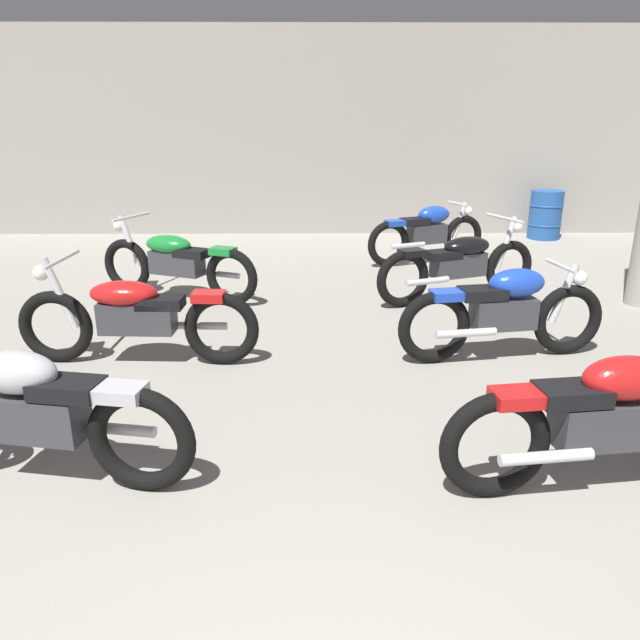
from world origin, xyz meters
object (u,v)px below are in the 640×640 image
at_px(motorcycle_right_row_3, 460,263).
at_px(oil_drum, 545,215).
at_px(motorcycle_left_row_2, 136,315).
at_px(motorcycle_left_row_1, 36,412).
at_px(motorcycle_right_row_1, 604,419).
at_px(motorcycle_left_row_3, 176,261).
at_px(motorcycle_right_row_4, 428,232).
at_px(motorcycle_right_row_2, 505,311).

relative_size(motorcycle_right_row_3, oil_drum, 2.42).
bearing_deg(motorcycle_left_row_2, motorcycle_right_row_3, 30.08).
bearing_deg(oil_drum, motorcycle_left_row_2, -135.10).
relative_size(motorcycle_left_row_1, motorcycle_right_row_1, 1.00).
bearing_deg(motorcycle_left_row_3, motorcycle_left_row_2, -87.82).
bearing_deg(motorcycle_right_row_3, motorcycle_right_row_4, 90.91).
bearing_deg(motorcycle_left_row_1, motorcycle_right_row_1, -2.14).
bearing_deg(motorcycle_right_row_2, motorcycle_right_row_4, 90.23).
relative_size(motorcycle_right_row_1, motorcycle_right_row_3, 0.96).
xyz_separation_m(motorcycle_left_row_1, motorcycle_right_row_3, (3.42, 3.79, -0.01)).
height_order(motorcycle_right_row_2, motorcycle_right_row_4, same).
height_order(motorcycle_right_row_2, oil_drum, motorcycle_right_row_2).
bearing_deg(motorcycle_right_row_3, oil_drum, 57.57).
xyz_separation_m(motorcycle_left_row_1, motorcycle_right_row_4, (3.38, 5.75, 0.00)).
bearing_deg(motorcycle_right_row_2, motorcycle_right_row_1, -90.81).
xyz_separation_m(motorcycle_left_row_3, motorcycle_right_row_4, (3.38, 1.82, 0.01)).
relative_size(motorcycle_left_row_3, motorcycle_right_row_3, 0.99).
bearing_deg(motorcycle_right_row_4, motorcycle_left_row_1, -120.48).
height_order(motorcycle_right_row_1, motorcycle_right_row_2, same).
xyz_separation_m(motorcycle_left_row_1, motorcycle_left_row_3, (0.01, 3.93, -0.01)).
relative_size(motorcycle_left_row_2, motorcycle_right_row_1, 1.10).
xyz_separation_m(motorcycle_left_row_3, oil_drum, (5.81, 3.65, -0.03)).
distance_m(motorcycle_right_row_4, oil_drum, 3.04).
bearing_deg(motorcycle_left_row_2, motorcycle_right_row_2, 1.22).
relative_size(motorcycle_left_row_3, motorcycle_right_row_2, 1.04).
bearing_deg(motorcycle_right_row_2, motorcycle_left_row_3, 149.53).
bearing_deg(motorcycle_right_row_3, motorcycle_right_row_1, -90.65).
bearing_deg(motorcycle_right_row_4, motorcycle_right_row_1, -90.13).
distance_m(motorcycle_right_row_2, motorcycle_right_row_4, 3.82).
height_order(motorcycle_left_row_2, motorcycle_right_row_3, same).
distance_m(motorcycle_left_row_2, motorcycle_right_row_4, 5.10).
xyz_separation_m(motorcycle_right_row_4, oil_drum, (2.43, 1.82, -0.03)).
bearing_deg(oil_drum, motorcycle_right_row_4, -143.15).
relative_size(motorcycle_left_row_1, motorcycle_left_row_3, 0.96).
height_order(motorcycle_left_row_2, motorcycle_right_row_2, motorcycle_left_row_2).
relative_size(motorcycle_left_row_3, oil_drum, 2.41).
bearing_deg(oil_drum, motorcycle_left_row_3, -147.90).
xyz_separation_m(motorcycle_right_row_2, oil_drum, (2.42, 5.64, -0.03)).
bearing_deg(oil_drum, motorcycle_right_row_1, -107.63).
distance_m(motorcycle_left_row_1, motorcycle_left_row_2, 1.87).
bearing_deg(motorcycle_right_row_2, motorcycle_right_row_3, 89.52).
bearing_deg(motorcycle_right_row_4, motorcycle_right_row_2, -89.77).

